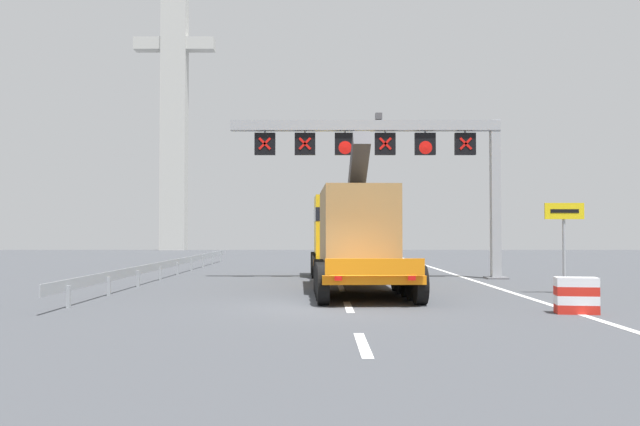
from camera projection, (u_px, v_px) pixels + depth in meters
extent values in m
plane|color=#424449|center=(325.00, 307.00, 17.72)|extent=(112.00, 112.00, 0.00)
cube|color=silver|center=(360.00, 345.00, 11.72)|extent=(0.20, 2.60, 0.01)
cube|color=silver|center=(346.00, 307.00, 17.62)|extent=(0.20, 2.60, 0.01)
cube|color=silver|center=(339.00, 288.00, 23.51)|extent=(0.20, 2.60, 0.01)
cube|color=silver|center=(335.00, 277.00, 29.41)|extent=(0.20, 2.60, 0.01)
cube|color=silver|center=(332.00, 269.00, 35.31)|extent=(0.20, 2.60, 0.01)
cube|color=silver|center=(330.00, 264.00, 41.20)|extent=(0.20, 2.60, 0.01)
cube|color=silver|center=(328.00, 260.00, 47.10)|extent=(0.20, 2.60, 0.01)
cube|color=silver|center=(327.00, 257.00, 52.99)|extent=(0.20, 2.60, 0.01)
cube|color=silver|center=(326.00, 254.00, 58.89)|extent=(0.20, 2.60, 0.01)
cube|color=silver|center=(325.00, 252.00, 64.78)|extent=(0.20, 2.60, 0.01)
cube|color=silver|center=(458.00, 276.00, 29.73)|extent=(0.20, 63.00, 0.01)
cube|color=#9EA0A5|center=(493.00, 199.00, 28.39)|extent=(0.40, 0.40, 6.90)
cube|color=slate|center=(493.00, 278.00, 28.29)|extent=(0.90, 0.90, 0.08)
cube|color=#9EA0A5|center=(363.00, 126.00, 28.46)|extent=(11.70, 0.44, 0.44)
cube|color=#4C4C51|center=(376.00, 117.00, 28.47)|extent=(0.28, 0.40, 0.28)
cube|color=black|center=(463.00, 144.00, 28.45)|extent=(0.89, 0.24, 0.96)
cube|color=#9EA0A5|center=(463.00, 132.00, 28.47)|extent=(0.08, 0.08, 0.16)
cube|color=red|center=(463.00, 144.00, 28.32)|extent=(0.55, 0.02, 0.55)
cube|color=red|center=(463.00, 144.00, 28.32)|extent=(0.55, 0.02, 0.55)
cube|color=black|center=(423.00, 144.00, 28.45)|extent=(0.89, 0.24, 0.96)
cube|color=#9EA0A5|center=(423.00, 132.00, 28.46)|extent=(0.08, 0.08, 0.16)
cone|color=red|center=(423.00, 148.00, 28.31)|extent=(0.57, 0.02, 0.57)
cube|color=black|center=(383.00, 144.00, 28.44)|extent=(0.89, 0.24, 0.96)
cube|color=#9EA0A5|center=(383.00, 132.00, 28.46)|extent=(0.08, 0.08, 0.16)
cube|color=red|center=(383.00, 144.00, 28.31)|extent=(0.55, 0.02, 0.55)
cube|color=red|center=(383.00, 144.00, 28.31)|extent=(0.55, 0.02, 0.55)
cube|color=black|center=(343.00, 144.00, 28.43)|extent=(0.89, 0.24, 0.96)
cube|color=#9EA0A5|center=(343.00, 132.00, 28.45)|extent=(0.08, 0.08, 0.16)
cone|color=red|center=(343.00, 148.00, 28.30)|extent=(0.57, 0.02, 0.57)
cube|color=black|center=(303.00, 144.00, 28.43)|extent=(0.89, 0.24, 0.96)
cube|color=#9EA0A5|center=(303.00, 132.00, 28.44)|extent=(0.08, 0.08, 0.16)
cube|color=red|center=(303.00, 144.00, 28.30)|extent=(0.55, 0.02, 0.55)
cube|color=red|center=(303.00, 144.00, 28.30)|extent=(0.55, 0.02, 0.55)
cube|color=black|center=(263.00, 144.00, 28.42)|extent=(0.89, 0.24, 0.96)
cube|color=#9EA0A5|center=(263.00, 132.00, 28.44)|extent=(0.08, 0.08, 0.16)
cube|color=red|center=(262.00, 144.00, 28.29)|extent=(0.55, 0.02, 0.55)
cube|color=red|center=(262.00, 144.00, 28.29)|extent=(0.55, 0.02, 0.55)
cube|color=orange|center=(355.00, 269.00, 22.66)|extent=(3.14, 10.49, 0.24)
cube|color=orange|center=(373.00, 267.00, 17.40)|extent=(2.66, 0.17, 0.44)
cylinder|color=black|center=(321.00, 285.00, 18.11)|extent=(0.36, 1.11, 1.10)
cylinder|color=black|center=(418.00, 285.00, 18.21)|extent=(0.36, 1.11, 1.10)
cylinder|color=black|center=(319.00, 282.00, 19.16)|extent=(0.36, 1.11, 1.10)
cylinder|color=black|center=(411.00, 282.00, 19.26)|extent=(0.36, 1.11, 1.10)
cylinder|color=black|center=(318.00, 280.00, 20.21)|extent=(0.36, 1.11, 1.10)
cylinder|color=black|center=(405.00, 279.00, 20.31)|extent=(0.36, 1.11, 1.10)
cylinder|color=black|center=(317.00, 277.00, 21.26)|extent=(0.36, 1.11, 1.10)
cylinder|color=black|center=(400.00, 277.00, 21.36)|extent=(0.36, 1.11, 1.10)
cylinder|color=black|center=(316.00, 275.00, 22.31)|extent=(0.36, 1.11, 1.10)
cylinder|color=black|center=(395.00, 275.00, 22.40)|extent=(0.36, 1.11, 1.10)
cube|color=gold|center=(341.00, 230.00, 29.79)|extent=(2.68, 3.28, 3.10)
cube|color=black|center=(341.00, 215.00, 29.81)|extent=(2.71, 3.30, 0.60)
cylinder|color=black|center=(312.00, 263.00, 30.58)|extent=(0.38, 1.11, 1.10)
cylinder|color=black|center=(367.00, 263.00, 30.67)|extent=(0.38, 1.11, 1.10)
cylinder|color=black|center=(313.00, 266.00, 28.58)|extent=(0.38, 1.11, 1.10)
cylinder|color=black|center=(372.00, 266.00, 28.68)|extent=(0.38, 1.11, 1.10)
cube|color=#9E7A47|center=(354.00, 227.00, 23.10)|extent=(2.57, 5.79, 2.70)
cube|color=#2D2D33|center=(356.00, 170.00, 22.30)|extent=(0.66, 2.96, 2.29)
cube|color=red|center=(336.00, 278.00, 17.31)|extent=(0.20, 0.07, 0.12)
cube|color=red|center=(409.00, 278.00, 17.38)|extent=(0.20, 0.07, 0.12)
cylinder|color=#9EA0A5|center=(561.00, 248.00, 21.43)|extent=(0.10, 0.10, 2.98)
cube|color=yellow|center=(562.00, 211.00, 21.41)|extent=(1.29, 0.06, 0.53)
cube|color=black|center=(562.00, 211.00, 21.37)|extent=(0.93, 0.01, 0.12)
cube|color=red|center=(574.00, 309.00, 16.23)|extent=(1.06, 0.64, 0.23)
cube|color=white|center=(574.00, 300.00, 16.23)|extent=(1.06, 0.64, 0.22)
cube|color=red|center=(574.00, 291.00, 16.24)|extent=(1.06, 0.64, 0.23)
cube|color=white|center=(574.00, 282.00, 16.25)|extent=(1.06, 0.64, 0.23)
cube|color=#999EA3|center=(174.00, 262.00, 30.68)|extent=(0.04, 29.95, 0.32)
cube|color=#999EA3|center=(66.00, 297.00, 17.37)|extent=(0.10, 0.10, 0.60)
cube|color=#999EA3|center=(106.00, 286.00, 20.69)|extent=(0.10, 0.10, 0.60)
cube|color=#999EA3|center=(136.00, 279.00, 24.02)|extent=(0.10, 0.10, 0.60)
cube|color=#999EA3|center=(158.00, 273.00, 27.35)|extent=(0.10, 0.10, 0.60)
cube|color=#999EA3|center=(175.00, 269.00, 30.67)|extent=(0.10, 0.10, 0.60)
cube|color=#999EA3|center=(189.00, 265.00, 34.00)|extent=(0.10, 0.10, 0.60)
cube|color=#999EA3|center=(200.00, 262.00, 37.33)|extent=(0.10, 0.10, 0.60)
cube|color=#999EA3|center=(210.00, 260.00, 40.65)|extent=(0.10, 0.10, 0.60)
cube|color=#999EA3|center=(218.00, 258.00, 43.98)|extent=(0.10, 0.10, 0.60)
cube|color=#B7B7B2|center=(172.00, 84.00, 73.56)|extent=(2.80, 2.00, 37.37)
cube|color=#B7B7B2|center=(172.00, 44.00, 73.69)|extent=(9.00, 1.60, 1.40)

